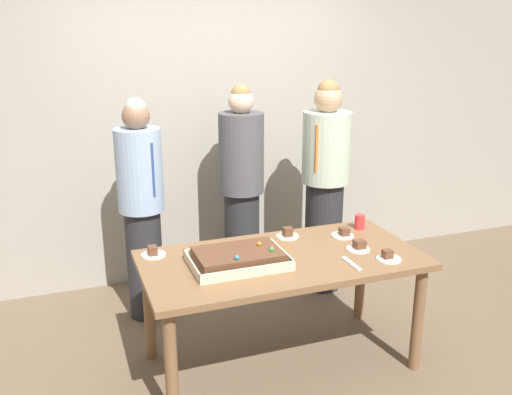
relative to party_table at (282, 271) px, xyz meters
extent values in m
plane|color=brown|center=(0.00, 0.00, -0.65)|extent=(12.00, 12.00, 0.00)
cube|color=#9E998E|center=(0.00, 1.60, 0.85)|extent=(8.00, 0.12, 3.00)
cube|color=brown|center=(0.00, 0.00, 0.07)|extent=(1.71, 0.85, 0.04)
cylinder|color=brown|center=(-0.78, -0.35, -0.30)|extent=(0.07, 0.07, 0.70)
cylinder|color=brown|center=(0.78, -0.35, -0.30)|extent=(0.07, 0.07, 0.70)
cylinder|color=brown|center=(-0.78, 0.35, -0.30)|extent=(0.07, 0.07, 0.70)
cylinder|color=brown|center=(0.78, 0.35, -0.30)|extent=(0.07, 0.07, 0.70)
cube|color=beige|center=(-0.29, -0.02, 0.10)|extent=(0.57, 0.39, 0.01)
cube|color=beige|center=(-0.29, -0.21, 0.13)|extent=(0.57, 0.01, 0.05)
cube|color=beige|center=(-0.29, 0.17, 0.13)|extent=(0.57, 0.01, 0.05)
cube|color=beige|center=(-0.57, -0.02, 0.13)|extent=(0.01, 0.39, 0.05)
cube|color=beige|center=(-0.01, -0.02, 0.13)|extent=(0.01, 0.39, 0.05)
cube|color=brown|center=(-0.29, -0.02, 0.14)|extent=(0.50, 0.32, 0.08)
sphere|color=green|center=(-0.11, -0.09, 0.19)|extent=(0.03, 0.03, 0.03)
sphere|color=orange|center=(-0.14, 0.02, 0.19)|extent=(0.03, 0.03, 0.03)
sphere|color=red|center=(-0.09, -0.06, 0.19)|extent=(0.03, 0.03, 0.03)
sphere|color=#2D84E0|center=(-0.33, -0.13, 0.19)|extent=(0.03, 0.03, 0.03)
cylinder|color=white|center=(0.59, -0.26, 0.10)|extent=(0.15, 0.15, 0.01)
cube|color=brown|center=(0.58, -0.25, 0.13)|extent=(0.06, 0.05, 0.05)
cylinder|color=white|center=(0.16, 0.30, 0.10)|extent=(0.15, 0.15, 0.01)
cube|color=brown|center=(0.16, 0.30, 0.13)|extent=(0.06, 0.06, 0.06)
cylinder|color=white|center=(0.52, 0.18, 0.10)|extent=(0.15, 0.15, 0.01)
cube|color=brown|center=(0.53, 0.18, 0.13)|extent=(0.06, 0.06, 0.05)
cylinder|color=white|center=(0.50, -0.06, 0.10)|extent=(0.15, 0.15, 0.01)
cube|color=brown|center=(0.50, -0.06, 0.13)|extent=(0.07, 0.06, 0.05)
cylinder|color=white|center=(-0.74, 0.29, 0.10)|extent=(0.15, 0.15, 0.01)
cube|color=brown|center=(-0.74, 0.29, 0.13)|extent=(0.05, 0.06, 0.05)
cylinder|color=red|center=(0.70, 0.28, 0.14)|extent=(0.07, 0.07, 0.10)
cube|color=silver|center=(0.35, -0.24, 0.09)|extent=(0.03, 0.20, 0.01)
cylinder|color=#28282D|center=(0.75, 0.91, -0.20)|extent=(0.30, 0.30, 0.91)
cylinder|color=#B7C6B2|center=(0.75, 0.91, 0.54)|extent=(0.38, 0.38, 0.56)
cube|color=orange|center=(0.61, 0.79, 0.57)|extent=(0.04, 0.02, 0.36)
sphere|color=tan|center=(0.75, 0.91, 0.92)|extent=(0.22, 0.22, 0.22)
sphere|color=olive|center=(0.75, 0.91, 0.98)|extent=(0.17, 0.17, 0.17)
cylinder|color=#28282D|center=(0.10, 1.08, -0.23)|extent=(0.28, 0.28, 0.84)
cylinder|color=#4C4C51|center=(0.10, 1.08, 0.51)|extent=(0.35, 0.35, 0.62)
sphere|color=beige|center=(0.10, 1.08, 0.90)|extent=(0.19, 0.19, 0.19)
sphere|color=olive|center=(0.10, 1.08, 0.96)|extent=(0.15, 0.15, 0.15)
cylinder|color=#28282D|center=(-0.70, 0.93, -0.23)|extent=(0.26, 0.26, 0.83)
cylinder|color=#93ADCC|center=(-0.70, 0.93, 0.48)|extent=(0.32, 0.32, 0.59)
cube|color=navy|center=(-0.64, 0.79, 0.51)|extent=(0.04, 0.02, 0.38)
sphere|color=#8C664C|center=(-0.70, 0.93, 0.86)|extent=(0.19, 0.19, 0.19)
sphere|color=#B2A899|center=(-0.70, 0.93, 0.91)|extent=(0.15, 0.15, 0.15)
camera|label=1|loc=(-1.22, -2.89, 1.43)|focal=38.92mm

